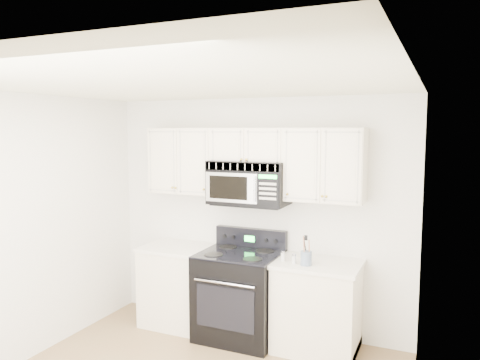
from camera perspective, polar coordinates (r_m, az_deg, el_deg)
The scene contains 9 objects.
room at distance 3.77m, azimuth -8.09°, elevation -8.53°, with size 3.51×3.51×2.61m.
base_cabinet_left at distance 5.60m, azimuth -7.12°, elevation -12.93°, with size 0.86×0.65×0.92m.
base_cabinet_right at distance 5.01m, azimuth 9.38°, elevation -15.29°, with size 0.86×0.65×0.92m.
range at distance 5.21m, azimuth -0.02°, elevation -13.67°, with size 0.84×0.76×1.14m.
upper_cabinets at distance 5.07m, azimuth 1.30°, elevation 2.56°, with size 2.44×0.37×0.75m.
microwave at distance 5.04m, azimuth 1.09°, elevation -0.31°, with size 0.85×0.47×0.47m.
utensil_crock at distance 4.72m, azimuth 8.07°, elevation -9.37°, with size 0.11×0.11×0.30m.
shaker_salt at distance 4.85m, azimuth 5.25°, elevation -9.19°, with size 0.04×0.04×0.10m.
shaker_pepper at distance 4.75m, azimuth 6.60°, elevation -9.52°, with size 0.04×0.04×0.10m.
Camera 1 is at (1.94, -3.09, 2.25)m, focal length 35.00 mm.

